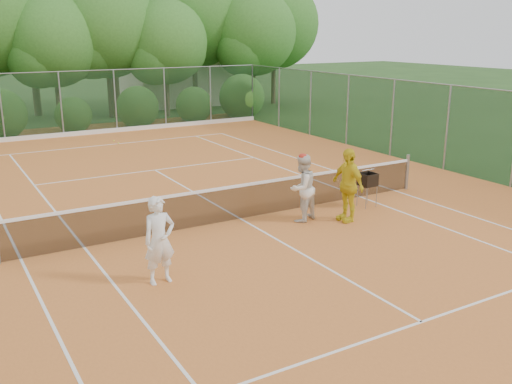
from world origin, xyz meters
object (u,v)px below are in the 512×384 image
Objects in this scene: player_white at (159,240)px; ball_hopper at (368,180)px; player_center_grp at (302,188)px; player_yellow at (348,185)px.

player_white reaches higher than ball_hopper.
ball_hopper is (2.31, 0.10, -0.12)m from player_center_grp.
ball_hopper is at bearing 11.78° from player_white.
player_white is 4.90m from player_center_grp.
player_center_grp is at bearing -153.18° from ball_hopper.
player_white is at bearing -79.01° from player_yellow.
player_yellow is 1.47m from ball_hopper.
player_center_grp is at bearing 17.63° from player_white.
player_yellow is at bearing 8.47° from player_white.
ball_hopper is (1.29, 0.68, -0.20)m from player_yellow.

